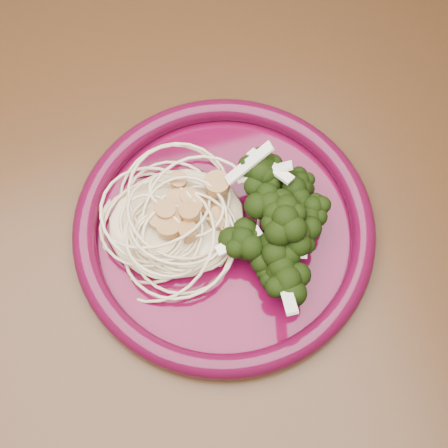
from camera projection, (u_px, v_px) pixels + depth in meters
dining_table at (212, 250)px, 0.74m from camera, size 1.20×0.80×0.75m
dinner_plate at (224, 227)px, 0.63m from camera, size 0.40×0.40×0.03m
spaghetti_pile at (176, 218)px, 0.63m from camera, size 0.18×0.17×0.03m
scallop_cluster at (173, 202)px, 0.59m from camera, size 0.16×0.16×0.04m
broccoli_pile at (284, 224)px, 0.61m from camera, size 0.15×0.18×0.05m
onion_garnish at (287, 210)px, 0.58m from camera, size 0.10×0.12×0.06m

